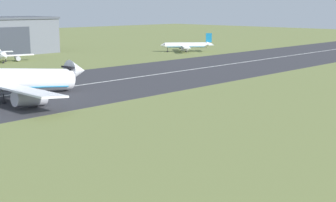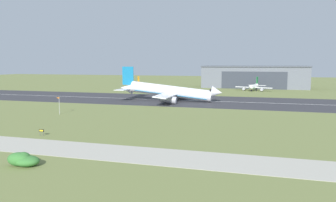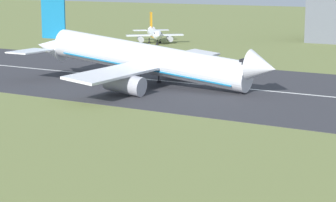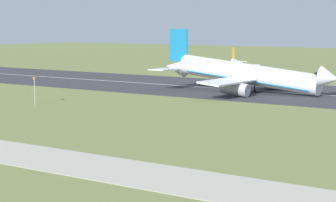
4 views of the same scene
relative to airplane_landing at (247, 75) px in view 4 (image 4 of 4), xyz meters
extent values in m
plane|color=olive|center=(11.55, -58.02, -4.63)|extent=(726.49, 726.49, 0.00)
cube|color=#333338|center=(11.55, 5.45, -4.60)|extent=(486.49, 48.80, 0.06)
cube|color=silver|center=(11.55, 5.45, -4.56)|extent=(437.84, 0.70, 0.01)
cube|color=#B2AD9E|center=(11.55, -88.80, -4.60)|extent=(364.87, 11.39, 0.05)
cylinder|color=white|center=(0.40, 0.01, 0.18)|extent=(38.98, 6.11, 9.03)
cone|color=white|center=(22.00, 0.52, 0.18)|extent=(5.29, 5.32, 5.64)
cone|color=white|center=(-21.98, -0.52, 1.11)|extent=(6.78, 4.83, 5.28)
cube|color=black|center=(19.43, 0.46, 1.22)|extent=(1.24, 4.44, 0.55)
cube|color=#146B9E|center=(0.40, 0.01, -1.25)|extent=(34.64, 5.75, 3.67)
cube|color=white|center=(1.46, -12.34, -0.73)|extent=(6.40, 19.67, 0.99)
cylinder|color=#A8A8B2|center=(2.61, -10.75, -2.59)|extent=(7.12, 3.39, 3.88)
cube|color=white|center=(0.88, 12.39, -0.73)|extent=(6.40, 19.67, 0.99)
cylinder|color=#A8A8B2|center=(2.10, 10.86, -2.59)|extent=(7.12, 3.39, 3.88)
cube|color=#146B9E|center=(-21.05, -0.49, 7.19)|extent=(5.66, 0.41, 8.84)
cube|color=white|center=(-21.29, -7.08, 0.96)|extent=(5.13, 8.07, 0.24)
cube|color=white|center=(-21.60, 6.07, 0.96)|extent=(5.13, 8.07, 0.24)
cylinder|color=black|center=(18.46, 0.43, -3.52)|extent=(0.24, 0.24, 2.21)
cylinder|color=black|center=(18.46, 0.43, -4.41)|extent=(0.84, 0.84, 0.44)
cylinder|color=black|center=(0.74, -3.10, -3.52)|extent=(0.24, 0.24, 2.21)
cylinder|color=black|center=(0.74, -3.10, -4.41)|extent=(0.84, 0.84, 0.44)
cylinder|color=black|center=(0.60, 3.13, -3.52)|extent=(0.24, 0.24, 2.21)
cylinder|color=black|center=(0.60, 3.13, -4.41)|extent=(0.84, 0.84, 0.44)
cylinder|color=silver|center=(-38.38, 63.60, -1.77)|extent=(9.49, 10.26, 2.65)
cone|color=silver|center=(-33.85, 58.46, -1.77)|extent=(3.57, 3.54, 2.65)
cone|color=silver|center=(-43.18, 69.05, -1.29)|extent=(3.89, 3.96, 2.39)
cube|color=black|center=(-34.71, 59.44, -1.24)|extent=(2.42, 2.31, 0.44)
cube|color=orange|center=(-38.38, 63.60, -2.50)|extent=(8.64, 9.32, 0.20)
cube|color=silver|center=(-41.86, 60.24, -2.23)|extent=(6.60, 6.16, 0.40)
cylinder|color=#A8A8B2|center=(-41.17, 60.30, -3.30)|extent=(3.51, 3.67, 1.64)
cube|color=silver|center=(-34.61, 66.63, -2.23)|extent=(6.60, 6.16, 0.40)
cylinder|color=#A8A8B2|center=(-34.76, 65.95, -3.30)|extent=(3.51, 3.67, 1.64)
cube|color=orange|center=(-42.87, 68.69, 1.81)|extent=(2.12, 2.35, 4.51)
cube|color=silver|center=(-45.65, 66.77, -1.37)|extent=(4.71, 4.57, 0.24)
cube|color=silver|center=(-40.62, 71.21, -1.37)|extent=(4.71, 4.57, 0.24)
cylinder|color=black|center=(-35.43, 60.25, -3.86)|extent=(0.24, 0.24, 1.54)
cylinder|color=black|center=(-35.43, 60.25, -4.41)|extent=(0.84, 0.84, 0.44)
cylinder|color=black|center=(-39.76, 62.76, -3.86)|extent=(0.24, 0.24, 1.54)
cylinder|color=black|center=(-39.76, 62.76, -4.41)|extent=(0.84, 0.84, 0.44)
cylinder|color=black|center=(-37.37, 64.86, -3.86)|extent=(0.24, 0.24, 1.54)
cylinder|color=black|center=(-37.37, 64.86, -4.41)|extent=(0.84, 0.84, 0.44)
cylinder|color=#B7B7BC|center=(-26.41, -48.89, -1.63)|extent=(0.14, 0.14, 6.00)
cone|color=orange|center=(-27.52, -48.15, 1.12)|extent=(2.31, 1.81, 0.60)
camera|label=1|loc=(-43.97, -96.49, 15.70)|focal=50.00mm
camera|label=2|loc=(42.17, -147.34, 13.28)|focal=35.00mm
camera|label=3|loc=(63.25, -97.59, 14.76)|focal=70.00mm
camera|label=4|loc=(79.79, -149.13, 13.16)|focal=70.00mm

